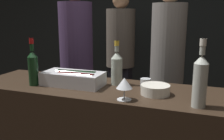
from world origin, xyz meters
TOP-DOWN VIEW (x-y plane):
  - wall_back_chalkboard at (0.00, 2.45)m, footprint 6.40×0.06m
  - ice_bin_with_bottles at (-0.27, 0.25)m, footprint 0.43×0.20m
  - bowl_white at (0.31, 0.24)m, footprint 0.18×0.18m
  - wine_glass at (0.16, 0.08)m, footprint 0.09×0.09m
  - candle_votive at (0.21, 0.37)m, footprint 0.07×0.07m
  - red_wine_bottle_burgundy at (-0.53, 0.16)m, footprint 0.07×0.07m
  - rose_wine_bottle at (0.01, 0.37)m, footprint 0.08×0.08m
  - white_wine_bottle at (0.56, 0.10)m, footprint 0.08×0.08m
  - person_in_hoodie at (-0.44, 1.83)m, footprint 0.37×0.37m
  - person_blond_tee at (-0.67, 1.06)m, footprint 0.34×0.34m
  - person_grey_polo at (0.25, 1.18)m, footprint 0.32×0.32m

SIDE VIEW (x-z plane):
  - person_in_hoodie at x=-0.44m, z-range 0.10..1.85m
  - person_grey_polo at x=0.25m, z-range 0.12..1.90m
  - candle_votive at x=0.21m, z-range 0.98..1.04m
  - person_blond_tee at x=-0.67m, z-range 0.11..1.92m
  - bowl_white at x=0.31m, z-range 0.98..1.04m
  - ice_bin_with_bottles at x=-0.27m, z-range 0.98..1.08m
  - wine_glass at x=0.16m, z-range 1.01..1.14m
  - rose_wine_bottle at x=0.01m, z-range 0.95..1.26m
  - red_wine_bottle_burgundy at x=-0.53m, z-range 0.95..1.28m
  - white_wine_bottle at x=0.56m, z-range 0.95..1.32m
  - wall_back_chalkboard at x=0.00m, z-range 0.00..2.80m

